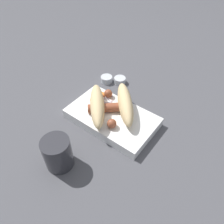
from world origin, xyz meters
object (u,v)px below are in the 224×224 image
Objects in this scene: bread_roll at (111,104)px; sausage at (110,108)px; food_tray at (112,118)px; condiment_cup_near at (120,81)px; drink_glass at (58,153)px; condiment_cup_far at (107,79)px.

sausage is at bearing -140.91° from bread_roll.
bread_roll reaches higher than food_tray.
condiment_cup_near is at bearing 117.43° from bread_roll.
drink_glass is (-0.02, -0.21, 0.03)m from food_tray.
condiment_cup_near and condiment_cup_far have the same top height.
sausage is 0.22m from drink_glass.
bread_roll is at bearing 39.09° from sausage.
bread_roll is 5.16× the size of condiment_cup_near.
food_tray is at bearing -46.85° from condiment_cup_far.
food_tray is 2.14× the size of sausage.
sausage is (-0.01, 0.01, 0.03)m from food_tray.
bread_roll is (-0.01, 0.01, 0.04)m from food_tray.
bread_roll is at bearing 135.74° from food_tray.
condiment_cup_far is at bearing 131.60° from sausage.
food_tray reaches higher than condiment_cup_near.
bread_roll is 0.20m from condiment_cup_far.
condiment_cup_near is at bearing 118.83° from food_tray.
condiment_cup_near is at bearing 28.83° from condiment_cup_far.
drink_glass reaches higher than condiment_cup_near.
drink_glass is (0.08, -0.39, 0.04)m from condiment_cup_near.
sausage reaches higher than condiment_cup_near.
condiment_cup_near is (-0.08, 0.17, -0.03)m from sausage.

